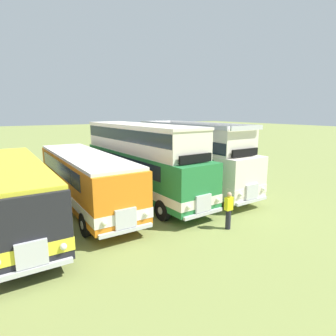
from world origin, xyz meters
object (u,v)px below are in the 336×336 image
Objects in this scene: bus_third_in_row at (13,189)px; bus_fourth_in_row at (85,176)px; bus_sixth_in_row at (191,155)px; marshal_person at (229,210)px; bus_fifth_in_row at (141,157)px.

bus_third_in_row is 3.60m from bus_fourth_in_row.
bus_sixth_in_row reaches higher than bus_third_in_row.
marshal_person is at bearing -112.50° from bus_sixth_in_row.
bus_fourth_in_row is (3.52, 0.76, -0.00)m from bus_third_in_row.
bus_fifth_in_row reaches higher than bus_fourth_in_row.
bus_fifth_in_row reaches higher than marshal_person.
bus_sixth_in_row reaches higher than bus_fourth_in_row.
marshal_person is (-2.53, -6.12, -1.47)m from bus_sixth_in_row.
marshal_person is (8.03, -5.73, -0.87)m from bus_third_in_row.
bus_fifth_in_row is (3.51, 0.05, 0.72)m from bus_fourth_in_row.
marshal_person is at bearing -81.39° from bus_fifth_in_row.
bus_sixth_in_row is (7.04, -0.38, 0.60)m from bus_fourth_in_row.
bus_third_in_row is 1.13× the size of bus_sixth_in_row.
bus_fourth_in_row reaches higher than marshal_person.
marshal_person is at bearing -55.26° from bus_fourth_in_row.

